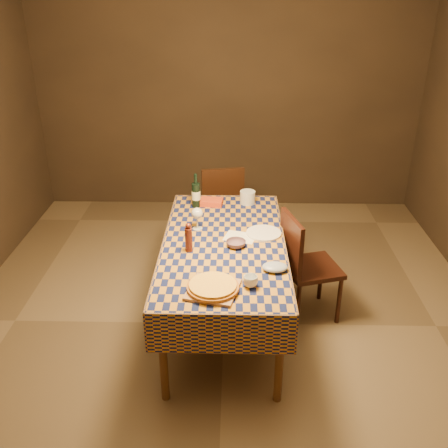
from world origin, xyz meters
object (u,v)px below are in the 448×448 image
object	(u,v)px
chair_far	(221,203)
chair_right	(303,262)
pizza	(213,286)
bowl	(236,244)
wine_bottle	(196,194)
white_plate	(264,233)
dining_table	(224,251)
cutting_board	(213,290)

from	to	relation	value
chair_far	chair_right	distance (m)	1.36
pizza	chair_right	size ratio (longest dim) A/B	0.42
bowl	chair_far	world-z (taller)	chair_far
wine_bottle	white_plate	distance (m)	0.78
dining_table	chair_right	xyz separation A→B (m)	(0.64, 0.14, -0.17)
pizza	chair_right	distance (m)	1.10
white_plate	chair_far	world-z (taller)	chair_far
cutting_board	wine_bottle	bearing A→B (deg)	98.61
wine_bottle	chair_far	xyz separation A→B (m)	(0.20, 0.65, -0.36)
pizza	wine_bottle	bearing A→B (deg)	98.61
pizza	white_plate	xyz separation A→B (m)	(0.37, 0.81, -0.03)
dining_table	bowl	bearing A→B (deg)	-36.42
chair_far	pizza	bearing A→B (deg)	-90.04
chair_right	dining_table	bearing A→B (deg)	-167.65
bowl	white_plate	distance (m)	0.30
cutting_board	bowl	bearing A→B (deg)	76.00
dining_table	chair_far	bearing A→B (deg)	92.42
bowl	wine_bottle	bearing A→B (deg)	115.59
pizza	chair_right	xyz separation A→B (m)	(0.70, 0.81, -0.28)
bowl	chair_right	world-z (taller)	chair_right
dining_table	chair_far	distance (m)	1.33
pizza	bowl	bearing A→B (deg)	76.00
pizza	bowl	distance (m)	0.62
cutting_board	wine_bottle	distance (m)	1.35
dining_table	bowl	world-z (taller)	bowl
dining_table	chair_far	size ratio (longest dim) A/B	1.98
dining_table	chair_right	size ratio (longest dim) A/B	1.98
cutting_board	white_plate	bearing A→B (deg)	65.49
dining_table	wine_bottle	size ratio (longest dim) A/B	6.04
white_plate	chair_right	bearing A→B (deg)	-0.28
pizza	wine_bottle	world-z (taller)	wine_bottle
bowl	chair_far	xyz separation A→B (m)	(-0.15, 1.38, -0.27)
bowl	wine_bottle	size ratio (longest dim) A/B	0.49
dining_table	pizza	bearing A→B (deg)	-94.88
chair_right	wine_bottle	bearing A→B (deg)	149.73
bowl	white_plate	bearing A→B (deg)	43.70
white_plate	chair_far	distance (m)	1.25
white_plate	cutting_board	bearing A→B (deg)	-114.51
cutting_board	bowl	world-z (taller)	bowl
dining_table	cutting_board	xyz separation A→B (m)	(-0.06, -0.67, 0.09)
dining_table	bowl	xyz separation A→B (m)	(0.09, -0.07, 0.10)
white_plate	chair_far	xyz separation A→B (m)	(-0.37, 1.17, -0.26)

